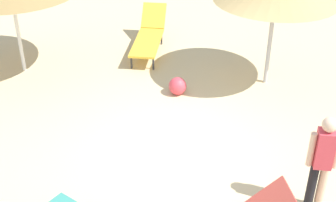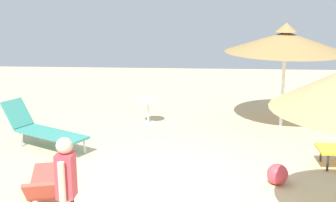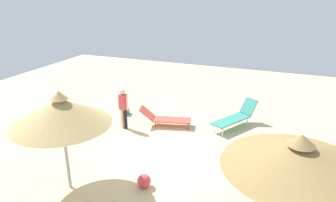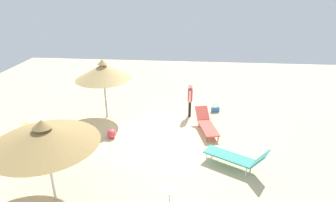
{
  "view_description": "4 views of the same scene",
  "coord_description": "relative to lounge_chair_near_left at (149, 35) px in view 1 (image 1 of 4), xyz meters",
  "views": [
    {
      "loc": [
        -6.47,
        -0.61,
        4.94
      ],
      "look_at": [
        -0.07,
        0.14,
        1.05
      ],
      "focal_mm": 49.8,
      "sensor_mm": 36.0,
      "label": 1
    },
    {
      "loc": [
        0.52,
        -7.56,
        3.42
      ],
      "look_at": [
        0.07,
        -0.22,
        1.59
      ],
      "focal_mm": 49.58,
      "sensor_mm": 36.0,
      "label": 2
    },
    {
      "loc": [
        8.3,
        3.37,
        5.11
      ],
      "look_at": [
        -0.62,
        -0.14,
        1.55
      ],
      "focal_mm": 32.95,
      "sensor_mm": 36.0,
      "label": 3
    },
    {
      "loc": [
        -1.24,
        10.21,
        5.93
      ],
      "look_at": [
        -0.27,
        -0.29,
        1.51
      ],
      "focal_mm": 30.96,
      "sensor_mm": 36.0,
      "label": 4
    }
  ],
  "objects": [
    {
      "name": "beach_ball",
      "position": [
        -2.09,
        -0.92,
        -0.23
      ],
      "size": [
        0.38,
        0.38,
        0.38
      ],
      "primitive_type": "sphere",
      "color": "#D83F4C",
      "rests_on": "ground"
    },
    {
      "name": "ground",
      "position": [
        -4.07,
        -1.1,
        -0.47
      ],
      "size": [
        24.0,
        24.0,
        0.1
      ],
      "primitive_type": "cube",
      "color": "beige"
    },
    {
      "name": "person_standing_far_right",
      "position": [
        -5.19,
        -3.25,
        0.47
      ],
      "size": [
        0.23,
        0.43,
        1.58
      ],
      "color": "black",
      "rests_on": "ground"
    },
    {
      "name": "lounge_chair_near_left",
      "position": [
        0.0,
        0.0,
        0.0
      ],
      "size": [
        2.25,
        0.62,
        0.88
      ],
      "color": "gold",
      "rests_on": "ground"
    }
  ]
}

